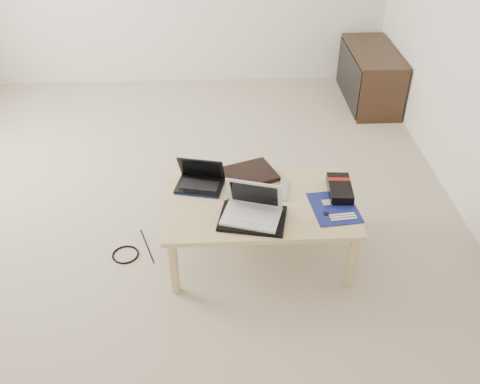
{
  "coord_description": "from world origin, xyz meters",
  "views": [
    {
      "loc": [
        0.35,
        -3.1,
        2.26
      ],
      "look_at": [
        0.47,
        -0.62,
        0.47
      ],
      "focal_mm": 40.0,
      "sensor_mm": 36.0,
      "label": 1
    }
  ],
  "objects_px": {
    "netbook": "(200,180)",
    "gpu_box": "(340,189)",
    "white_laptop": "(252,209)",
    "coffee_table": "(259,208)",
    "media_cabinet": "(369,76)"
  },
  "relations": [
    {
      "from": "media_cabinet",
      "to": "white_laptop",
      "type": "distance_m",
      "value": 2.55
    },
    {
      "from": "gpu_box",
      "to": "coffee_table",
      "type": "bearing_deg",
      "value": -172.77
    },
    {
      "from": "netbook",
      "to": "white_laptop",
      "type": "distance_m",
      "value": 0.44
    },
    {
      "from": "media_cabinet",
      "to": "gpu_box",
      "type": "bearing_deg",
      "value": -109.31
    },
    {
      "from": "media_cabinet",
      "to": "coffee_table",
      "type": "bearing_deg",
      "value": -119.78
    },
    {
      "from": "white_laptop",
      "to": "gpu_box",
      "type": "bearing_deg",
      "value": 21.8
    },
    {
      "from": "netbook",
      "to": "gpu_box",
      "type": "xyz_separation_m",
      "value": [
        0.83,
        -0.11,
        -0.01
      ]
    },
    {
      "from": "media_cabinet",
      "to": "gpu_box",
      "type": "height_order",
      "value": "media_cabinet"
    },
    {
      "from": "media_cabinet",
      "to": "netbook",
      "type": "height_order",
      "value": "netbook"
    },
    {
      "from": "netbook",
      "to": "gpu_box",
      "type": "distance_m",
      "value": 0.83
    },
    {
      "from": "gpu_box",
      "to": "netbook",
      "type": "bearing_deg",
      "value": 172.19
    },
    {
      "from": "media_cabinet",
      "to": "white_laptop",
      "type": "relative_size",
      "value": 2.49
    },
    {
      "from": "coffee_table",
      "to": "gpu_box",
      "type": "relative_size",
      "value": 3.99
    },
    {
      "from": "media_cabinet",
      "to": "gpu_box",
      "type": "distance_m",
      "value": 2.13
    },
    {
      "from": "media_cabinet",
      "to": "netbook",
      "type": "xyz_separation_m",
      "value": [
        -1.53,
        -1.89,
        0.19
      ]
    }
  ]
}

